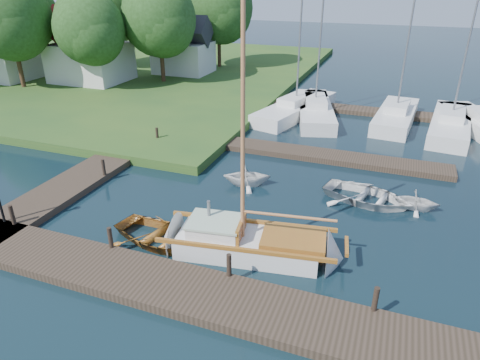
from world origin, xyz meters
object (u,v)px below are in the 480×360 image
(mooring_post_2, at_px, (229,265))
(mooring_post_5, at_px, (157,134))
(mooring_post_4, at_px, (104,167))
(marina_boat_3, at_px, (451,123))
(tender_c, at_px, (368,194))
(tree_1, at_px, (9,16))
(dinghy, at_px, (158,233))
(tree_4, at_px, (107,5))
(tender_d, at_px, (417,199))
(tree_3, at_px, (159,17))
(tender_b, at_px, (247,174))
(mooring_post_1, at_px, (110,238))
(house_b, at_px, (1,53))
(house_c, at_px, (183,50))
(mooring_post_0, at_px, (12,215))
(sailboat, at_px, (253,245))
(tree_2, at_px, (90,28))
(marina_boat_0, at_px, (296,107))
(tree_7, at_px, (219,7))
(tree_5, at_px, (29,15))
(marina_boat_1, at_px, (315,109))
(mooring_post_3, at_px, (376,299))
(marina_boat_2, at_px, (396,115))
(house_a, at_px, (89,52))

(mooring_post_2, bearing_deg, mooring_post_5, 130.36)
(mooring_post_4, xyz_separation_m, marina_boat_3, (16.12, 13.80, -0.13))
(tender_c, bearing_deg, tree_1, 84.97)
(dinghy, relative_size, tree_4, 0.38)
(tender_d, xyz_separation_m, tree_3, (-21.13, 15.75, 5.32))
(mooring_post_4, height_order, tender_b, tender_b)
(mooring_post_1, xyz_separation_m, mooring_post_4, (-4.00, 5.00, 0.00))
(house_b, bearing_deg, house_c, 29.74)
(tender_c, xyz_separation_m, tender_d, (2.01, 0.09, 0.09))
(mooring_post_0, distance_m, house_b, 28.03)
(sailboat, bearing_deg, mooring_post_5, 127.99)
(tender_b, xyz_separation_m, house_c, (-13.62, 20.06, 2.00))
(mooring_post_0, height_order, mooring_post_2, same)
(mooring_post_2, distance_m, tree_3, 28.24)
(tender_d, relative_size, tree_3, 0.21)
(tree_1, bearing_deg, tree_2, 18.43)
(marina_boat_0, distance_m, tree_7, 17.47)
(dinghy, bearing_deg, tree_5, 61.97)
(tender_c, height_order, house_b, house_b)
(tree_7, bearing_deg, marina_boat_1, -44.49)
(tree_3, bearing_deg, mooring_post_3, -49.05)
(mooring_post_1, relative_size, dinghy, 0.22)
(marina_boat_1, xyz_separation_m, tree_1, (-24.42, -1.80, 5.52))
(marina_boat_0, xyz_separation_m, house_b, (-27.07, 0.23, 2.21))
(mooring_post_5, relative_size, tree_4, 0.08)
(marina_boat_2, bearing_deg, house_b, 95.78)
(mooring_post_3, relative_size, tree_3, 0.09)
(sailboat, distance_m, tree_3, 26.94)
(marina_boat_0, relative_size, house_a, 1.55)
(mooring_post_2, relative_size, marina_boat_1, 0.07)
(tree_2, distance_m, tree_3, 5.68)
(tree_5, bearing_deg, tree_3, -7.12)
(sailboat, relative_size, tree_1, 1.07)
(tender_c, distance_m, tree_5, 39.72)
(mooring_post_4, xyz_separation_m, tree_5, (-23.00, 20.05, 4.72))
(tender_b, xyz_separation_m, tree_3, (-13.62, 16.11, 5.23))
(sailboat, xyz_separation_m, tree_2, (-19.67, 17.23, 4.91))
(dinghy, bearing_deg, mooring_post_5, 42.74)
(house_b, height_order, tree_1, tree_1)
(marina_boat_0, distance_m, tree_2, 17.70)
(dinghy, distance_m, house_b, 31.69)
(marina_boat_2, xyz_separation_m, house_b, (-33.79, -0.33, 2.18))
(tender_d, distance_m, marina_boat_2, 12.11)
(house_a, distance_m, tree_5, 11.06)
(mooring_post_2, distance_m, tree_1, 31.14)
(house_c, bearing_deg, sailboat, -58.10)
(marina_boat_2, height_order, tree_4, marina_boat_2)
(marina_boat_0, bearing_deg, house_a, 98.04)
(marina_boat_3, relative_size, tree_7, 1.21)
(tree_4, distance_m, tree_7, 10.77)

